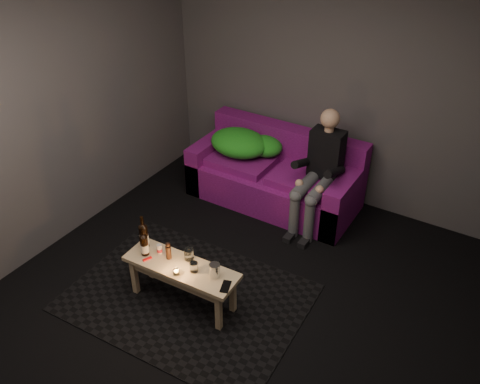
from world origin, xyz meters
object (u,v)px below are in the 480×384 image
at_px(person, 319,169).
at_px(coffee_table, 182,272).
at_px(steel_cup, 215,270).
at_px(beer_bottle_b, 144,245).
at_px(sofa, 276,177).
at_px(beer_bottle_a, 144,236).

distance_m(person, coffee_table, 1.80).
height_order(coffee_table, steel_cup, steel_cup).
bearing_deg(beer_bottle_b, sofa, 82.19).
height_order(sofa, coffee_table, sofa).
bearing_deg(beer_bottle_a, person, 61.66).
bearing_deg(coffee_table, person, 74.49).
xyz_separation_m(person, beer_bottle_a, (-0.90, -1.66, -0.11)).
bearing_deg(person, sofa, 165.07).
distance_m(sofa, person, 0.68).
xyz_separation_m(coffee_table, beer_bottle_b, (-0.35, -0.04, 0.18)).
bearing_deg(beer_bottle_b, steel_cup, 7.24).
relative_size(sofa, beer_bottle_b, 6.56).
bearing_deg(sofa, steel_cup, -77.47).
relative_size(sofa, person, 1.50).
bearing_deg(person, beer_bottle_b, -115.26).
height_order(person, beer_bottle_a, person).
relative_size(beer_bottle_b, steel_cup, 2.32).
xyz_separation_m(sofa, coffee_table, (0.09, -1.86, 0.05)).
bearing_deg(beer_bottle_a, coffee_table, -5.55).
relative_size(beer_bottle_a, beer_bottle_b, 1.11).
xyz_separation_m(beer_bottle_a, beer_bottle_b, (0.07, -0.08, -0.01)).
bearing_deg(beer_bottle_b, person, 64.74).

